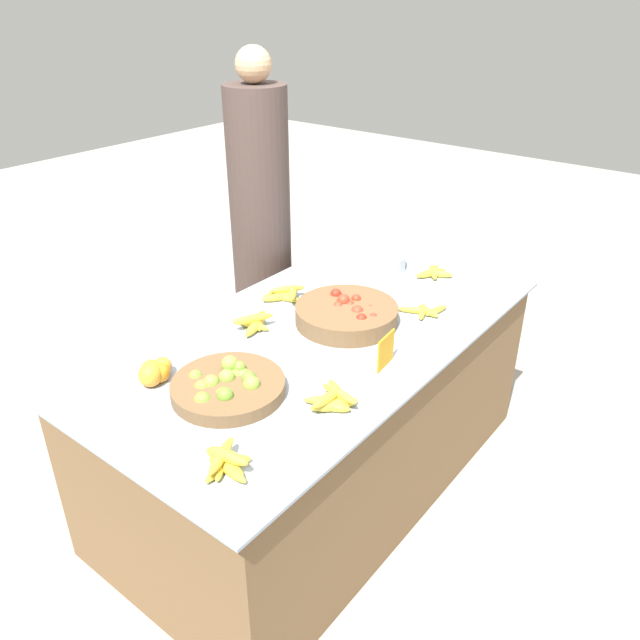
% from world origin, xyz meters
% --- Properties ---
extents(ground_plane, '(12.00, 12.00, 0.00)m').
position_xyz_m(ground_plane, '(0.00, 0.00, 0.00)').
color(ground_plane, '#A39E93').
extents(market_table, '(1.85, 0.96, 0.72)m').
position_xyz_m(market_table, '(0.00, 0.00, 0.36)').
color(market_table, brown).
rests_on(market_table, ground_plane).
extents(lime_bowl, '(0.36, 0.36, 0.09)m').
position_xyz_m(lime_bowl, '(-0.50, -0.02, 0.75)').
color(lime_bowl, brown).
rests_on(lime_bowl, market_table).
extents(tomato_basket, '(0.40, 0.40, 0.10)m').
position_xyz_m(tomato_basket, '(0.12, -0.04, 0.76)').
color(tomato_basket, brown).
rests_on(tomato_basket, market_table).
extents(orange_pile, '(0.14, 0.10, 0.08)m').
position_xyz_m(orange_pile, '(-0.59, 0.22, 0.75)').
color(orange_pile, orange).
rests_on(orange_pile, market_table).
extents(metal_bowl, '(0.32, 0.32, 0.07)m').
position_xyz_m(metal_bowl, '(0.62, 0.19, 0.75)').
color(metal_bowl, silver).
rests_on(metal_bowl, market_table).
extents(price_sign, '(0.11, 0.02, 0.12)m').
position_xyz_m(price_sign, '(-0.05, -0.32, 0.78)').
color(price_sign, orange).
rests_on(price_sign, market_table).
extents(banana_bunch_front_left, '(0.17, 0.17, 0.03)m').
position_xyz_m(banana_bunch_front_left, '(0.37, -0.24, 0.73)').
color(banana_bunch_front_left, gold).
rests_on(banana_bunch_front_left, market_table).
extents(banana_bunch_middle_left, '(0.18, 0.17, 0.05)m').
position_xyz_m(banana_bunch_middle_left, '(0.13, 0.28, 0.74)').
color(banana_bunch_middle_left, gold).
rests_on(banana_bunch_middle_left, market_table).
extents(banana_bunch_front_right, '(0.19, 0.17, 0.06)m').
position_xyz_m(banana_bunch_front_right, '(-0.34, -0.32, 0.74)').
color(banana_bunch_front_right, gold).
rests_on(banana_bunch_front_right, market_table).
extents(banana_bunch_front_center, '(0.20, 0.16, 0.06)m').
position_xyz_m(banana_bunch_front_center, '(-0.13, 0.22, 0.74)').
color(banana_bunch_front_center, gold).
rests_on(banana_bunch_front_center, market_table).
extents(banana_bunch_middle_right, '(0.16, 0.18, 0.06)m').
position_xyz_m(banana_bunch_middle_right, '(-0.75, -0.26, 0.74)').
color(banana_bunch_middle_right, gold).
rests_on(banana_bunch_middle_right, market_table).
extents(banana_bunch_back_center, '(0.18, 0.15, 0.03)m').
position_xyz_m(banana_bunch_back_center, '(0.72, -0.09, 0.73)').
color(banana_bunch_back_center, gold).
rests_on(banana_bunch_back_center, market_table).
extents(vendor_person, '(0.29, 0.29, 1.65)m').
position_xyz_m(vendor_person, '(0.46, 0.72, 0.77)').
color(vendor_person, '#473833').
rests_on(vendor_person, ground_plane).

